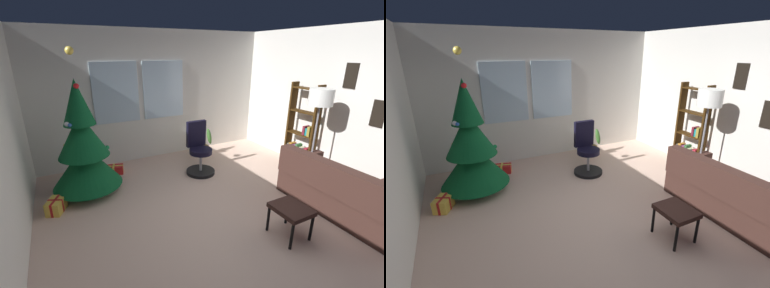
% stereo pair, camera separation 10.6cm
% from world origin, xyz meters
% --- Properties ---
extents(ground_plane, '(5.07, 5.62, 0.10)m').
position_xyz_m(ground_plane, '(0.00, 0.00, -0.05)').
color(ground_plane, beige).
extents(wall_back_with_windows, '(5.07, 0.12, 2.71)m').
position_xyz_m(wall_back_with_windows, '(-0.02, 2.86, 1.36)').
color(wall_back_with_windows, silver).
rests_on(wall_back_with_windows, ground_plane).
extents(wall_right_with_frames, '(0.12, 5.62, 2.71)m').
position_xyz_m(wall_right_with_frames, '(2.58, -0.00, 1.36)').
color(wall_right_with_frames, silver).
rests_on(wall_right_with_frames, ground_plane).
extents(couch, '(1.50, 1.93, 0.82)m').
position_xyz_m(couch, '(1.72, -0.68, 0.28)').
color(couch, '#39221C').
rests_on(couch, ground_plane).
extents(footstool, '(0.40, 0.46, 0.43)m').
position_xyz_m(footstool, '(0.46, -0.61, 0.37)').
color(footstool, '#39221C').
rests_on(footstool, ground_plane).
extents(holiday_tree, '(1.10, 1.10, 2.35)m').
position_xyz_m(holiday_tree, '(-1.69, 1.75, 0.79)').
color(holiday_tree, '#4C331E').
rests_on(holiday_tree, ground_plane).
extents(gift_box_red, '(0.39, 0.29, 0.17)m').
position_xyz_m(gift_box_red, '(-1.17, 2.31, 0.08)').
color(gift_box_red, red).
rests_on(gift_box_red, ground_plane).
extents(gift_box_green, '(0.33, 0.36, 0.18)m').
position_xyz_m(gift_box_green, '(-1.41, 2.17, 0.09)').
color(gift_box_green, '#1E722D').
rests_on(gift_box_green, ground_plane).
extents(gift_box_gold, '(0.31, 0.37, 0.21)m').
position_xyz_m(gift_box_gold, '(-2.21, 1.38, 0.10)').
color(gift_box_gold, gold).
rests_on(gift_box_gold, ground_plane).
extents(office_chair, '(0.56, 0.56, 1.02)m').
position_xyz_m(office_chair, '(0.35, 1.59, 0.40)').
color(office_chair, black).
rests_on(office_chair, ground_plane).
extents(bookshelf, '(0.18, 0.64, 1.71)m').
position_xyz_m(bookshelf, '(2.32, 0.89, 0.74)').
color(bookshelf, '#351F09').
rests_on(bookshelf, ground_plane).
extents(floor_lamp, '(0.39, 0.39, 1.70)m').
position_xyz_m(floor_lamp, '(1.93, 0.30, 1.46)').
color(floor_lamp, slate).
rests_on(floor_lamp, ground_plane).
extents(potted_plant, '(0.39, 0.32, 0.60)m').
position_xyz_m(potted_plant, '(0.88, 2.33, 0.23)').
color(potted_plant, olive).
rests_on(potted_plant, ground_plane).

